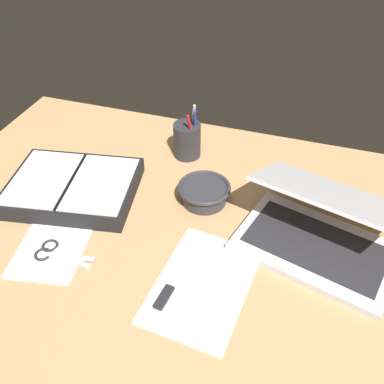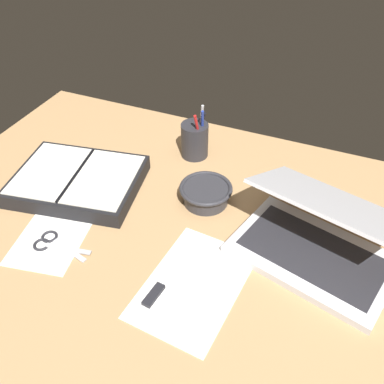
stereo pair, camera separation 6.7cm
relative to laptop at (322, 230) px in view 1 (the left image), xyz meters
The scene contains 9 objects.
desk_top 32.12cm from the laptop, 166.48° to the right, with size 140.00×100.00×2.00cm, color tan.
laptop is the anchor object (origin of this frame).
bowl 30.34cm from the laptop, 167.57° to the left, with size 13.56×13.56×4.90cm.
pen_cup 46.93cm from the laptop, 148.53° to the left, with size 7.85×7.85×15.91cm.
planner 63.01cm from the laptop, behind, with size 36.09×30.14×4.65cm.
scissors 60.99cm from the laptop, 159.57° to the right, with size 14.13×6.71×0.80cm.
paper_sheet_front 29.72cm from the laptop, 139.02° to the right, with size 18.74×28.25×0.16cm, color white.
paper_sheet_beside_planner 61.29cm from the laptop, 164.25° to the right, with size 15.15×26.64×0.16cm, color white.
usb_drive 38.16cm from the laptop, 138.92° to the right, with size 2.73×7.34×1.00cm.
Camera 1 is at (23.62, -65.72, 75.70)cm, focal length 40.00 mm.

